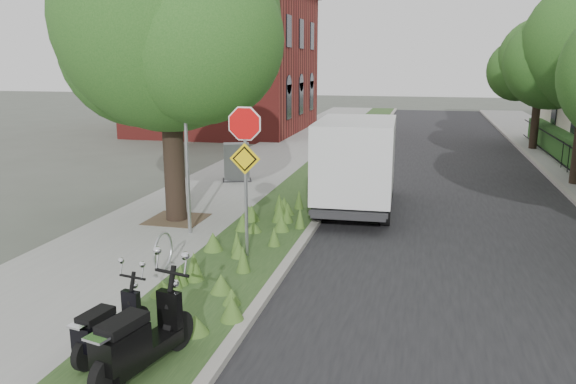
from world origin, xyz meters
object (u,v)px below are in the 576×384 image
sign_assembly (245,151)px  scooter_near (134,348)px  box_truck (357,160)px  scooter_far (104,333)px  utility_cabinet (237,163)px

sign_assembly → scooter_near: 5.10m
sign_assembly → box_truck: 5.00m
scooter_near → scooter_far: scooter_near is taller
box_truck → utility_cabinet: (-4.37, 2.56, -0.70)m
scooter_far → utility_cabinet: size_ratio=1.18×
utility_cabinet → scooter_far: bearing=-79.9°
utility_cabinet → box_truck: bearing=-30.4°
scooter_far → utility_cabinet: utility_cabinet is taller
scooter_near → scooter_far: bearing=148.7°
scooter_near → box_truck: size_ratio=0.38×
scooter_far → utility_cabinet: bearing=100.1°
scooter_far → box_truck: bearing=75.6°
sign_assembly → utility_cabinet: (-2.67, 7.18, -1.60)m
utility_cabinet → scooter_near: bearing=-77.2°
scooter_far → box_truck: 9.34m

